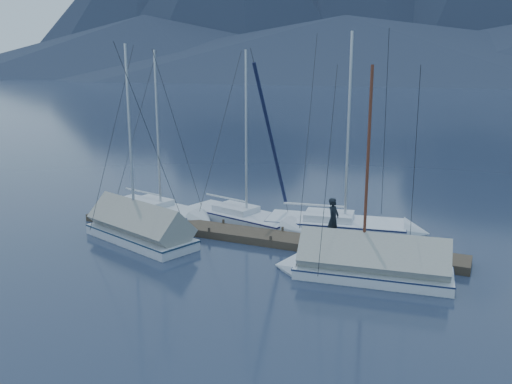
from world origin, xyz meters
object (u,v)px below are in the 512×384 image
sailboat_open_mid (254,221)px  sailboat_open_right (356,227)px  sailboat_open_left (168,213)px  person (333,219)px  sailboat_covered_near (359,266)px  sailboat_covered_far (133,229)px

sailboat_open_mid → sailboat_open_right: bearing=10.4°
sailboat_open_right → sailboat_open_left: bearing=-171.1°
person → sailboat_open_right: bearing=1.9°
sailboat_open_mid → sailboat_covered_near: (6.32, -4.64, 0.26)m
sailboat_covered_far → sailboat_open_mid: bearing=47.5°
sailboat_open_right → sailboat_covered_far: size_ratio=1.07×
sailboat_covered_far → person: sailboat_covered_far is taller
sailboat_open_left → sailboat_open_right: sailboat_open_right is taller
sailboat_open_left → person: size_ratio=5.04×
sailboat_covered_near → sailboat_open_left: bearing=159.7°
sailboat_open_left → sailboat_covered_far: sailboat_covered_far is taller
sailboat_open_right → sailboat_covered_far: (-8.85, -5.24, 0.28)m
sailboat_open_mid → sailboat_covered_far: sailboat_covered_far is taller
sailboat_open_right → sailboat_covered_near: size_ratio=1.17×
sailboat_open_left → person: bearing=-7.5°
sailboat_open_right → person: sailboat_open_right is taller
sailboat_open_mid → sailboat_covered_near: 7.84m
sailboat_open_right → sailboat_covered_near: sailboat_open_right is taller
sailboat_open_mid → sailboat_covered_far: 5.91m
sailboat_open_right → person: 2.92m
sailboat_covered_far → person: (8.48, 2.56, 0.79)m
sailboat_open_right → person: (-0.37, -2.69, 1.08)m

